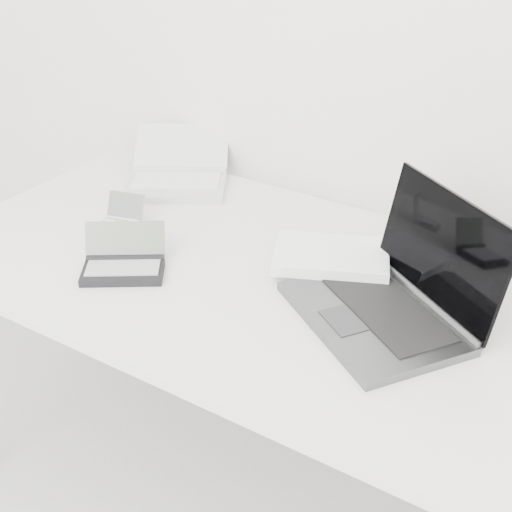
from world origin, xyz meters
The scene contains 5 objects.
desk centered at (0.00, 1.55, 0.68)m, with size 1.60×0.80×0.73m.
laptop_large centered at (0.21, 1.57, 0.77)m, with size 0.55×0.46×0.24m.
netbook_open_white centered at (-0.49, 1.83, 0.75)m, with size 0.40×0.42×0.11m.
pda_silver centered at (-0.44, 1.54, 0.75)m, with size 0.12×0.12×0.07m.
palmtop_charcoal centered at (-0.29, 1.39, 0.75)m, with size 0.22×0.21×0.09m.
Camera 1 is at (0.67, 0.42, 1.54)m, focal length 50.00 mm.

